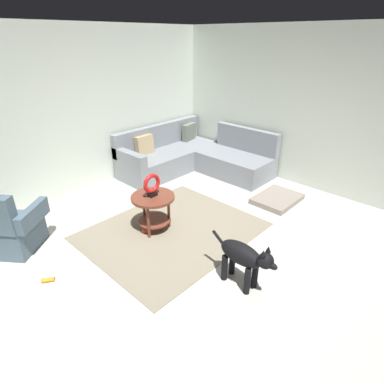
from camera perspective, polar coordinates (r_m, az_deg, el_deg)
The scene contains 12 objects.
ground_plane at distance 4.06m, azimuth 1.82°, elevation -12.32°, with size 6.00×6.00×0.10m, color beige.
wall_back at distance 5.68m, azimuth -21.31°, elevation 13.12°, with size 6.00×0.12×2.70m, color silver.
wall_right at distance 5.83m, azimuth 22.23°, elevation 13.28°, with size 0.12×6.00×2.70m, color silver.
area_rug at distance 4.51m, azimuth -3.57°, elevation -7.05°, with size 2.30×1.90×0.01m, color gray.
sectional_couch at distance 6.39m, azimuth 0.21°, elevation 6.31°, with size 2.20×2.25×0.88m.
armchair at distance 4.60m, azimuth -30.50°, elevation -5.75°, with size 0.97×1.00×0.88m.
side_table at distance 4.37m, azimuth -7.08°, elevation -2.15°, with size 0.60×0.60×0.54m.
torus_sculpture at distance 4.24m, azimuth -7.30°, elevation 1.35°, with size 0.28×0.08×0.33m.
dog_bed_mat at distance 5.45m, azimuth 15.20°, elevation -1.21°, with size 0.80×0.60×0.09m, color gray.
dog at distance 3.47m, azimuth 9.43°, elevation -11.61°, with size 0.23×0.85×0.63m.
dog_toy_ball at distance 4.50m, azimuth -8.46°, elevation -6.77°, with size 0.10×0.10×0.10m, color red.
dog_toy_rope at distance 4.03m, azimuth -24.69°, elevation -14.32°, with size 0.05×0.05×0.14m, color orange.
Camera 1 is at (-2.38, -2.08, 2.50)m, focal length 29.36 mm.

